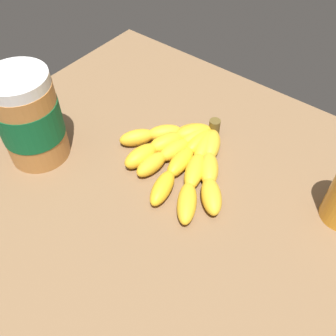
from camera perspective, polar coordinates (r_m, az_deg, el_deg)
ground_plane at (r=63.19cm, az=-3.34°, el=-3.12°), size 70.18×70.11×3.19cm
banana_bunch at (r=63.90cm, az=2.36°, el=1.93°), size 23.98×21.08×3.30cm
peanut_butter_jar at (r=64.80cm, az=-20.10°, el=7.05°), size 10.18×10.18×15.94cm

